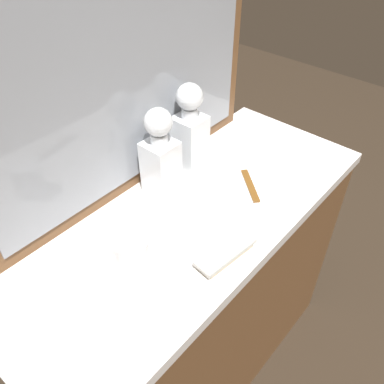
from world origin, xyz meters
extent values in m
plane|color=#2D2319|center=(0.00, 0.00, 0.00)|extent=(6.00, 6.00, 0.00)
cube|color=brown|center=(0.00, 0.00, 0.41)|extent=(1.14, 0.46, 0.82)
cube|color=white|center=(0.00, 0.00, 0.84)|extent=(1.17, 0.48, 0.04)
cube|color=brown|center=(0.00, 0.22, 1.24)|extent=(0.95, 0.03, 0.76)
cube|color=gray|center=(0.00, 0.21, 1.24)|extent=(0.87, 0.01, 0.68)
cube|color=white|center=(0.02, 0.13, 0.94)|extent=(0.09, 0.09, 0.17)
cube|color=#8C4C14|center=(0.02, 0.13, 0.92)|extent=(0.07, 0.07, 0.12)
cylinder|color=white|center=(0.02, 0.13, 1.04)|extent=(0.05, 0.05, 0.03)
sphere|color=white|center=(0.02, 0.13, 1.09)|extent=(0.08, 0.08, 0.08)
cube|color=white|center=(0.17, 0.15, 0.94)|extent=(0.09, 0.09, 0.17)
cube|color=#8C4C14|center=(0.17, 0.15, 0.92)|extent=(0.07, 0.07, 0.13)
cylinder|color=white|center=(0.17, 0.15, 1.04)|extent=(0.05, 0.05, 0.03)
sphere|color=white|center=(0.17, 0.15, 1.10)|extent=(0.08, 0.08, 0.08)
cylinder|color=white|center=(-0.23, -0.01, 0.91)|extent=(0.09, 0.09, 0.10)
cylinder|color=silver|center=(-0.23, -0.01, 0.86)|extent=(0.08, 0.08, 0.01)
cube|color=#B7A88C|center=(-0.06, -0.16, 0.86)|extent=(0.16, 0.07, 0.01)
cube|color=#B7B5AD|center=(-0.06, -0.16, 0.88)|extent=(0.17, 0.07, 0.01)
cube|color=brown|center=(0.20, -0.05, 0.86)|extent=(0.11, 0.13, 0.01)
camera|label=1|loc=(-0.62, -0.53, 1.64)|focal=38.09mm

